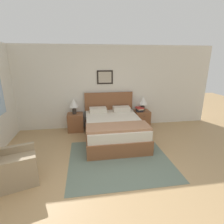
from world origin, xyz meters
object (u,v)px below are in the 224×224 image
table_lamp_near_window (74,104)px  table_lamp_by_door (143,101)px  armchair (12,167)px  nightstand_by_door (142,119)px  bed (114,128)px  nightstand_near_window (76,122)px

table_lamp_near_window → table_lamp_by_door: size_ratio=1.00×
armchair → nightstand_by_door: bearing=108.5°
nightstand_by_door → table_lamp_near_window: bearing=179.7°
bed → table_lamp_by_door: size_ratio=4.29×
table_lamp_by_door → armchair: bearing=-144.7°
bed → nightstand_near_window: (-1.08, 0.79, -0.05)m
nightstand_near_window → table_lamp_by_door: table_lamp_by_door is taller
bed → nightstand_near_window: bearing=143.8°
nightstand_by_door → nightstand_near_window: bearing=180.0°
bed → armchair: bearing=-145.0°
nightstand_near_window → table_lamp_near_window: (-0.02, 0.01, 0.60)m
table_lamp_by_door → table_lamp_near_window: bearing=180.0°
bed → nightstand_by_door: bed is taller
nightstand_near_window → nightstand_by_door: (2.16, 0.00, 0.00)m
bed → table_lamp_near_window: 1.47m
nightstand_near_window → table_lamp_by_door: (2.18, 0.01, 0.60)m
bed → nightstand_near_window: size_ratio=3.65×
armchair → nightstand_by_door: armchair is taller
table_lamp_near_window → bed: bearing=-36.1°
bed → armchair: size_ratio=2.18×
table_lamp_by_door → nightstand_near_window: bearing=-179.7°
bed → nightstand_near_window: bed is taller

